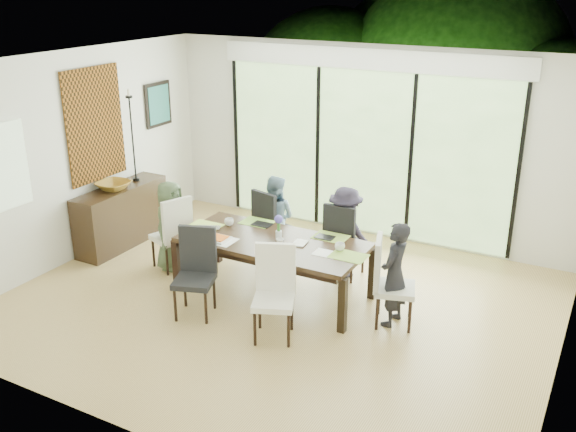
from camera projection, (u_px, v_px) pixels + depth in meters
The scene contains 60 objects.
floor at pixel (278, 304), 7.39m from camera, with size 6.00×5.00×0.01m, color olive.
ceiling at pixel (276, 65), 6.43m from camera, with size 6.00×5.00×0.01m, color white.
wall_back at pixel (365, 142), 8.97m from camera, with size 6.00×0.02×2.70m, color silver.
wall_front at pixel (115, 287), 4.84m from camera, with size 6.00×0.02×2.70m, color silver.
wall_left at pixel (73, 157), 8.24m from camera, with size 0.02×5.00×2.70m, color silver.
glass_doors at pixel (363, 153), 8.99m from camera, with size 4.20×0.02×2.30m, color #598C3F.
blinds_header at pixel (367, 59), 8.52m from camera, with size 4.40×0.06×0.28m, color white.
mullion_a at pixel (236, 137), 9.92m from camera, with size 0.05×0.04×2.30m, color black.
mullion_b at pixel (318, 148), 9.30m from camera, with size 0.05×0.04×2.30m, color black.
mullion_c at pixel (411, 160), 8.67m from camera, with size 0.05×0.04×2.30m, color black.
mullion_d at pixel (518, 174), 8.05m from camera, with size 0.05×0.04×2.30m, color black.
deck at pixel (382, 216), 10.20m from camera, with size 6.00×1.80×0.10m, color #4F3B21.
rail_top at pixel (401, 167), 10.65m from camera, with size 6.00×0.08×0.06m, color brown.
foliage_left at pixel (329, 95), 11.95m from camera, with size 3.20×3.20×3.20m, color #14380F.
foliage_mid at pixel (456, 80), 11.34m from camera, with size 4.00×4.00×4.00m, color #14380F.
foliage_right at pixel (554, 130), 10.08m from camera, with size 2.80×2.80×2.80m, color #14380F.
foliage_far at pixel (414, 80), 12.43m from camera, with size 3.60×3.60×3.60m, color #14380F.
table_top at pixel (273, 242), 7.42m from camera, with size 2.17×0.99×0.05m, color black.
table_apron at pixel (273, 249), 7.45m from camera, with size 1.99×0.81×0.09m, color black.
table_leg_fl at pixel (177, 264), 7.66m from camera, with size 0.08×0.08×0.62m, color black.
table_leg_fr at pixel (343, 306), 6.71m from camera, with size 0.08×0.08×0.62m, color black.
table_leg_bl at pixel (218, 239), 8.37m from camera, with size 0.08×0.08×0.62m, color black.
table_leg_br at pixel (373, 274), 7.41m from camera, with size 0.08×0.08×0.62m, color black.
chair_left_end at pixel (170, 231), 8.14m from camera, with size 0.42×0.42×0.99m, color silver, non-canonical shape.
chair_right_end at pixel (396, 282), 6.81m from camera, with size 0.42×0.42×0.99m, color beige, non-canonical shape.
chair_far_left at pixel (275, 224), 8.37m from camera, with size 0.42×0.42×0.99m, color black, non-canonical shape.
chair_far_right at pixel (345, 238), 7.93m from camera, with size 0.42×0.42×0.99m, color black, non-canonical shape.
chair_near_left at pixel (194, 274), 6.98m from camera, with size 0.42×0.42×0.99m, color black, non-canonical shape.
chair_near_right at pixel (273, 295), 6.54m from camera, with size 0.42×0.42×0.99m, color white, non-canonical shape.
person_left_end at pixel (171, 225), 8.10m from camera, with size 0.54×0.34×1.16m, color #435538.
person_right_end at pixel (394, 274), 6.79m from camera, with size 0.54×0.34×1.16m, color black.
person_far_left at pixel (274, 219), 8.33m from camera, with size 0.54×0.34×1.16m, color gray.
person_far_right at pixel (345, 232), 7.88m from camera, with size 0.54×0.34×1.16m, color black.
placemat_left at pixel (205, 226), 7.83m from camera, with size 0.40×0.29×0.01m, color #A7C747.
placemat_right at pixel (349, 256), 6.99m from camera, with size 0.40×0.29×0.01m, color #82A93C.
placemat_far_l at pixel (257, 222), 7.94m from camera, with size 0.40×0.29×0.01m, color #8BC446.
placemat_far_r at pixel (331, 237), 7.49m from camera, with size 0.40×0.29×0.01m, color #83A43A.
placemat_paper at pixel (219, 240), 7.41m from camera, with size 0.40×0.29×0.01m, color white.
tablet_far_l at pixel (262, 224), 7.85m from camera, with size 0.23×0.16×0.01m, color black.
tablet_far_r at pixel (325, 237), 7.47m from camera, with size 0.22×0.15×0.01m, color black.
papers at pixel (326, 253), 7.06m from camera, with size 0.27×0.20×0.00m, color white.
platter_base at pixel (219, 239), 7.40m from camera, with size 0.23×0.23×0.02m, color white.
platter_snacks at pixel (219, 238), 7.40m from camera, with size 0.18×0.18×0.01m, color orange.
vase at pixel (279, 235), 7.41m from camera, with size 0.07×0.07×0.11m, color silver.
hyacinth_stems at pixel (279, 227), 7.37m from camera, with size 0.04×0.04×0.14m, color #337226.
hyacinth_blooms at pixel (279, 219), 7.34m from camera, with size 0.10×0.10×0.10m, color #534AB9.
laptop at pixel (207, 229), 7.70m from camera, with size 0.30×0.19×0.02m, color silver.
cup_a at pixel (229, 222), 7.83m from camera, with size 0.11×0.11×0.09m, color white.
cup_b at pixel (280, 242), 7.25m from camera, with size 0.09×0.09×0.08m, color white.
cup_c at pixel (340, 247), 7.12m from camera, with size 0.11×0.11×0.09m, color white.
book at pixel (294, 242), 7.34m from camera, with size 0.15×0.20×0.02m, color white.
sideboard at pixel (122, 216), 8.88m from camera, with size 0.42×1.48×0.84m, color black.
bowl at pixel (114, 186), 8.63m from camera, with size 0.44×0.44×0.11m, color brown.
candlestick_base at pixel (136, 179), 9.02m from camera, with size 0.09×0.09×0.04m, color black.
candlestick_shaft at pixel (133, 139), 8.81m from camera, with size 0.02×0.02×1.16m, color black.
candlestick_pan at pixel (129, 97), 8.61m from camera, with size 0.09×0.09×0.03m, color black.
candle at pixel (128, 93), 8.59m from camera, with size 0.03×0.03×0.09m, color silver.
tapestry at pixel (95, 125), 8.43m from camera, with size 0.02×1.00×1.50m, color brown.
art_frame at pixel (158, 104), 9.48m from camera, with size 0.03×0.55×0.65m, color black.
art_canvas at pixel (159, 104), 9.47m from camera, with size 0.01×0.45×0.55m, color #1C5A55.
Camera 1 is at (3.21, -5.71, 3.57)m, focal length 40.00 mm.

